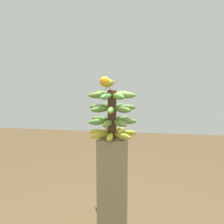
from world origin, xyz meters
TOP-DOWN VIEW (x-y plane):
  - banana_tree at (0.00, 0.00)m, footprint 0.21×0.21m
  - banana_bunch at (-0.00, -0.00)m, footprint 0.31×0.32m
  - perched_bird at (0.02, -0.03)m, footprint 0.22×0.09m
  - fallen_banana at (-0.83, -0.25)m, footprint 0.17×0.10m

SIDE VIEW (x-z plane):
  - fallen_banana at x=-0.83m, z-range 0.00..0.04m
  - banana_tree at x=0.00m, z-range 0.00..0.99m
  - banana_bunch at x=0.00m, z-range 0.99..1.29m
  - perched_bird at x=0.02m, z-range 1.30..1.39m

